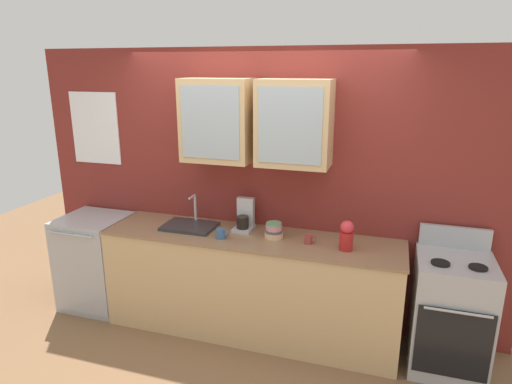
# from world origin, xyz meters

# --- Properties ---
(ground_plane) EXTENTS (10.00, 10.00, 0.00)m
(ground_plane) POSITION_xyz_m (0.00, 0.00, 0.00)
(ground_plane) COLOR brown
(back_wall_unit) EXTENTS (4.49, 0.44, 2.54)m
(back_wall_unit) POSITION_xyz_m (-0.01, 0.32, 1.40)
(back_wall_unit) COLOR maroon
(back_wall_unit) RESTS_ON ground_plane
(counter) EXTENTS (2.65, 0.64, 0.94)m
(counter) POSITION_xyz_m (0.00, 0.00, 0.47)
(counter) COLOR tan
(counter) RESTS_ON ground_plane
(stove_range) EXTENTS (0.58, 0.62, 1.12)m
(stove_range) POSITION_xyz_m (1.68, -0.00, 0.48)
(stove_range) COLOR #ADAFB5
(stove_range) RESTS_ON ground_plane
(sink_faucet) EXTENTS (0.47, 0.33, 0.29)m
(sink_faucet) POSITION_xyz_m (-0.60, 0.03, 0.96)
(sink_faucet) COLOR #2D2D30
(sink_faucet) RESTS_ON counter
(bowl_stack) EXTENTS (0.16, 0.16, 0.14)m
(bowl_stack) POSITION_xyz_m (0.21, 0.03, 1.00)
(bowl_stack) COLOR #E0AD7F
(bowl_stack) RESTS_ON counter
(vase) EXTENTS (0.11, 0.11, 0.25)m
(vase) POSITION_xyz_m (0.84, -0.05, 1.06)
(vase) COLOR #B21E1E
(vase) RESTS_ON counter
(cup_near_sink) EXTENTS (0.12, 0.08, 0.08)m
(cup_near_sink) POSITION_xyz_m (-0.22, -0.12, 0.98)
(cup_near_sink) COLOR #38608C
(cup_near_sink) RESTS_ON counter
(cup_near_bowls) EXTENTS (0.10, 0.07, 0.08)m
(cup_near_bowls) POSITION_xyz_m (0.52, -0.01, 0.98)
(cup_near_bowls) COLOR #993838
(cup_near_bowls) RESTS_ON counter
(dishwasher) EXTENTS (0.64, 0.63, 0.94)m
(dishwasher) POSITION_xyz_m (-1.64, -0.00, 0.47)
(dishwasher) COLOR #ADAFB5
(dishwasher) RESTS_ON ground_plane
(coffee_maker) EXTENTS (0.17, 0.20, 0.29)m
(coffee_maker) POSITION_xyz_m (-0.10, 0.15, 1.05)
(coffee_maker) COLOR #B7B7BC
(coffee_maker) RESTS_ON counter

